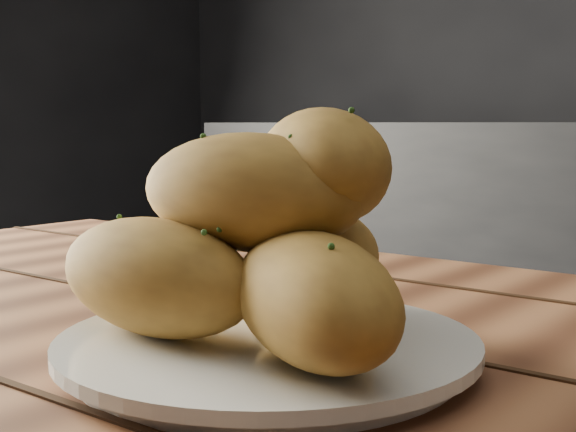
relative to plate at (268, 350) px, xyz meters
The scene contains 2 objects.
plate is the anchor object (origin of this frame).
bread_rolls 0.07m from the plate, 117.07° to the left, with size 0.29×0.25×0.14m.
Camera 1 is at (0.33, -0.39, 0.90)m, focal length 50.00 mm.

